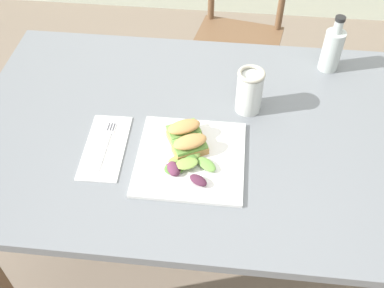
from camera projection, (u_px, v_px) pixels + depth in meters
ground_plane at (199, 232)px, 1.95m from camera, size 8.83×8.83×0.00m
dining_table at (194, 153)px, 1.43m from camera, size 1.35×0.89×0.74m
chair_wooden_far at (238, 39)px, 2.16m from camera, size 0.47×0.47×0.87m
plate_lunch at (190, 158)px, 1.25m from camera, size 0.30×0.30×0.01m
sandwich_half_front at (190, 145)px, 1.24m from camera, size 0.11×0.10×0.06m
sandwich_half_back at (184, 130)px, 1.28m from camera, size 0.11×0.10×0.06m
salad_mixed_greens at (186, 166)px, 1.21m from camera, size 0.15×0.14×0.02m
napkin_folded at (105, 147)px, 1.28m from camera, size 0.12×0.25×0.00m
fork_on_napkin at (107, 142)px, 1.29m from camera, size 0.03×0.19×0.00m
bottle_cold_brew at (332, 51)px, 1.48m from camera, size 0.07×0.07×0.20m
mason_jar_iced_tea at (249, 93)px, 1.35m from camera, size 0.08×0.08×0.14m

